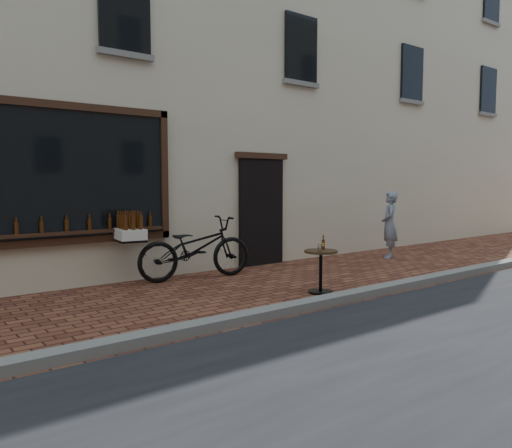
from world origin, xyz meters
TOP-DOWN VIEW (x-y plane):
  - ground at (0.00, 0.00)m, footprint 90.00×90.00m
  - kerb at (0.00, 0.20)m, footprint 90.00×0.25m
  - shop_building at (0.00, 6.50)m, footprint 28.00×6.20m
  - cargo_bicycle at (-0.03, 2.97)m, footprint 2.50×1.02m
  - bistro_table at (0.98, 0.81)m, footprint 0.52×0.52m
  - pedestrian at (4.78, 2.40)m, footprint 0.66×0.63m

SIDE VIEW (x-z plane):
  - ground at x=0.00m, z-range 0.00..0.00m
  - kerb at x=0.00m, z-range 0.00..0.12m
  - bistro_table at x=0.98m, z-range 0.03..0.92m
  - cargo_bicycle at x=-0.03m, z-range -0.03..1.16m
  - pedestrian at x=4.78m, z-range 0.00..1.51m
  - shop_building at x=0.00m, z-range 0.00..10.00m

